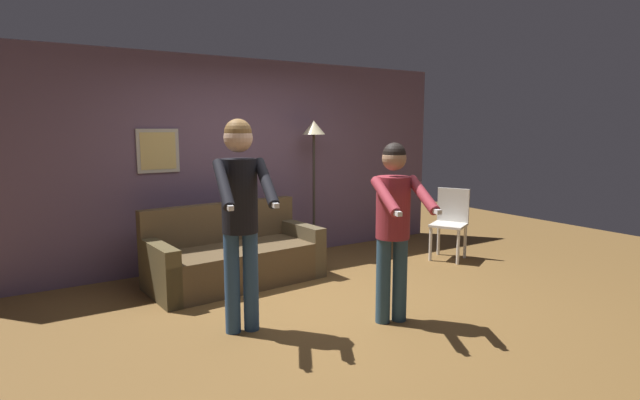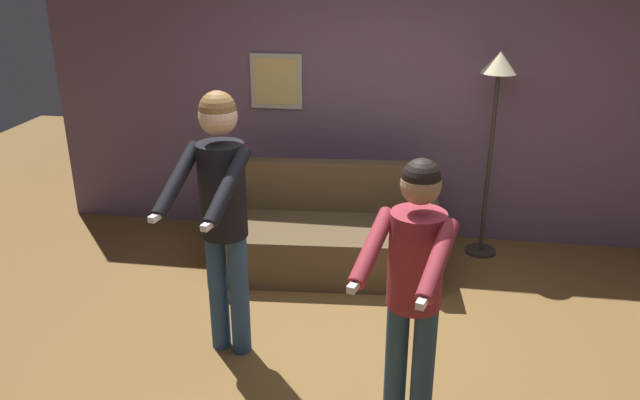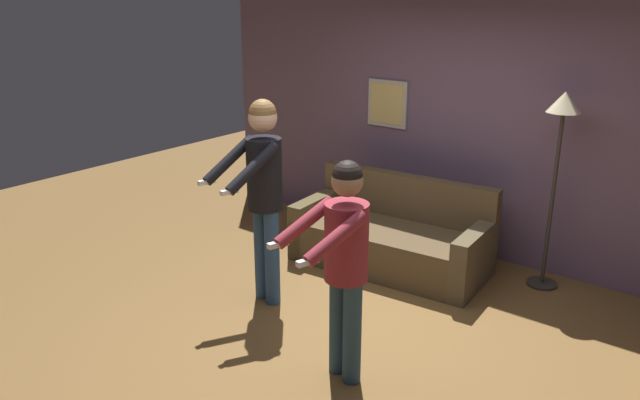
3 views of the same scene
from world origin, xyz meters
name	(u,v)px [view 1 (image 1 of 3)]	position (x,y,z in m)	size (l,w,h in m)	color
ground_plane	(328,310)	(0.00, 0.00, 0.00)	(12.00, 12.00, 0.00)	brown
back_wall_assembly	(237,162)	(-0.01, 2.12, 1.30)	(6.40, 0.09, 2.60)	#644E67
couch	(234,258)	(-0.41, 1.29, 0.28)	(1.96, 0.99, 0.87)	brown
torchiere_lamp	(314,147)	(0.95, 1.79, 1.48)	(0.30, 0.30, 1.82)	#332D28
person_standing_left	(240,204)	(-0.90, -0.04, 1.11)	(0.52, 0.71, 1.81)	navy
person_standing_right	(394,217)	(0.32, -0.55, 0.96)	(0.55, 0.69, 1.61)	#2C4A60
dining_chair_distant	(451,219)	(2.44, 0.74, 0.53)	(0.57, 0.57, 0.93)	silver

